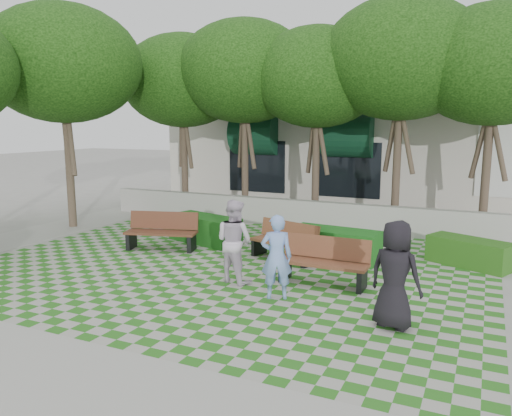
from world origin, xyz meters
The scene contains 16 objects.
ground centered at (0.00, 0.00, 0.00)m, with size 90.00×90.00×0.00m, color gray.
lawn centered at (0.00, 1.00, 0.01)m, with size 12.00×12.00×0.00m, color #2B721E.
sidewalk_south centered at (0.00, -4.70, 0.01)m, with size 16.00×2.00×0.01m, color #9E9B93.
sidewalk_west centered at (-7.20, 1.00, 0.01)m, with size 2.00×12.00×0.01m, color #9E9B93.
retaining_wall centered at (0.00, 6.20, 0.45)m, with size 15.00×0.36×0.90m, color #9E9B93.
bench_east centered at (2.48, 0.68, 0.49)m, with size 1.94×0.66×1.02m.
bench_mid centered at (1.00, 2.15, 0.46)m, with size 1.93×1.14×0.96m.
bench_west centered at (-2.45, 1.72, 0.49)m, with size 2.05×1.15×1.02m.
hedge_east centered at (5.28, 3.51, 0.34)m, with size 1.92×0.77×0.67m, color #215115.
hedge_midright centered at (2.15, 2.72, 0.39)m, with size 2.23×0.89×0.78m, color #155018.
hedge_midleft centered at (-1.81, 2.93, 0.39)m, with size 2.21×0.89×0.78m, color #134612.
person_blue centered at (1.91, -0.57, 0.85)m, with size 0.62×0.41×1.69m, color #7C9DE3.
person_dark centered at (4.26, -1.04, 0.93)m, with size 0.91×0.59×1.85m, color black.
person_white centered at (0.66, 0.03, 0.91)m, with size 0.89×0.69×1.82m, color silver.
tree_row centered at (-1.86, 5.95, 5.18)m, with size 17.70×13.40×7.41m.
building centered at (0.93, 14.08, 2.52)m, with size 18.00×8.92×5.15m.
Camera 1 is at (5.54, -9.32, 3.43)m, focal length 35.00 mm.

